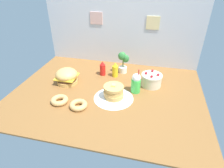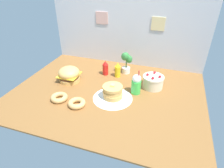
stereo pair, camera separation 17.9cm
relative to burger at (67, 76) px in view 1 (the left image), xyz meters
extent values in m
cube|color=brown|center=(0.61, -0.10, -0.11)|extent=(2.45, 1.88, 0.02)
cube|color=silver|center=(0.61, 0.83, 0.44)|extent=(2.45, 0.03, 1.09)
cube|color=#D8A599|center=(0.21, 0.81, 0.62)|extent=(0.20, 0.01, 0.19)
cube|color=beige|center=(1.08, 0.81, 0.60)|extent=(0.19, 0.01, 0.19)
cylinder|color=white|center=(0.72, -0.22, -0.10)|extent=(0.49, 0.49, 0.00)
cylinder|color=#DBA859|center=(0.00, 0.00, -0.08)|extent=(0.29, 0.29, 0.05)
cylinder|color=#59331E|center=(0.00, 0.00, -0.03)|extent=(0.27, 0.27, 0.04)
cube|color=yellow|center=(0.00, 0.00, -0.01)|extent=(0.28, 0.28, 0.01)
ellipsoid|color=#E5B260|center=(0.00, 0.00, 0.03)|extent=(0.30, 0.30, 0.17)
cylinder|color=white|center=(0.72, -0.22, -0.09)|extent=(0.38, 0.38, 0.02)
cylinder|color=#E0AD5B|center=(0.73, -0.22, -0.07)|extent=(0.23, 0.23, 0.03)
cylinder|color=#E0AD5B|center=(0.73, -0.22, -0.03)|extent=(0.24, 0.24, 0.03)
cylinder|color=#E0AD5B|center=(0.72, -0.22, 0.00)|extent=(0.24, 0.24, 0.03)
cylinder|color=#E0AD5B|center=(0.72, -0.21, 0.03)|extent=(0.24, 0.24, 0.03)
cylinder|color=#E0AD5B|center=(0.72, -0.22, 0.06)|extent=(0.25, 0.25, 0.03)
cube|color=#F7E072|center=(0.72, -0.22, 0.09)|extent=(0.05, 0.05, 0.02)
cylinder|color=beige|center=(1.16, 0.20, -0.03)|extent=(0.27, 0.27, 0.15)
cylinder|color=#F4EACC|center=(1.16, 0.20, 0.06)|extent=(0.28, 0.28, 0.02)
sphere|color=red|center=(1.24, 0.18, 0.08)|extent=(0.04, 0.04, 0.04)
sphere|color=red|center=(1.16, 0.28, 0.08)|extent=(0.04, 0.04, 0.04)
sphere|color=red|center=(1.08, 0.19, 0.08)|extent=(0.04, 0.04, 0.04)
sphere|color=red|center=(1.16, 0.12, 0.08)|extent=(0.04, 0.04, 0.04)
cylinder|color=red|center=(0.42, 0.34, -0.02)|extent=(0.09, 0.09, 0.17)
cone|color=red|center=(0.42, 0.34, 0.09)|extent=(0.07, 0.07, 0.06)
cylinder|color=yellow|center=(0.62, 0.34, -0.02)|extent=(0.09, 0.09, 0.17)
cone|color=yellow|center=(0.62, 0.34, 0.09)|extent=(0.07, 0.07, 0.06)
cylinder|color=green|center=(0.97, -0.01, -0.01)|extent=(0.12, 0.12, 0.18)
sphere|color=white|center=(0.97, -0.01, 0.11)|extent=(0.11, 0.11, 0.11)
cylinder|color=red|center=(0.99, -0.01, 0.14)|extent=(0.01, 0.04, 0.18)
torus|color=tan|center=(0.11, -0.46, -0.07)|extent=(0.21, 0.21, 0.06)
torus|color=brown|center=(0.11, -0.46, -0.07)|extent=(0.20, 0.20, 0.05)
torus|color=tan|center=(0.37, -0.49, -0.07)|extent=(0.21, 0.21, 0.06)
torus|color=#8CCC8C|center=(0.37, -0.49, -0.07)|extent=(0.20, 0.20, 0.05)
cylinder|color=white|center=(0.71, 0.49, -0.06)|extent=(0.12, 0.12, 0.09)
cylinder|color=#4C7238|center=(0.71, 0.49, 0.07)|extent=(0.02, 0.02, 0.16)
ellipsoid|color=#38843D|center=(0.75, 0.49, 0.13)|extent=(0.10, 0.07, 0.12)
ellipsoid|color=#38843D|center=(0.69, 0.53, 0.16)|extent=(0.10, 0.07, 0.12)
ellipsoid|color=#38843D|center=(0.69, 0.46, 0.18)|extent=(0.10, 0.07, 0.12)
camera|label=1|loc=(1.15, -2.11, 1.29)|focal=30.54mm
camera|label=2|loc=(1.32, -2.06, 1.29)|focal=30.54mm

